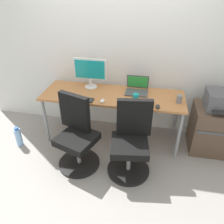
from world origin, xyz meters
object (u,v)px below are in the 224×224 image
at_px(printer, 221,101).
at_px(coffee_mug, 136,97).
at_px(office_chair_left, 77,135).
at_px(side_cabinet, 213,129).
at_px(open_laptop, 137,88).
at_px(desktop_monitor, 90,71).
at_px(water_bottle_on_floor, 19,137).
at_px(office_chair_right, 131,142).

xyz_separation_m(printer, coffee_mug, (-1.08, -0.11, -0.00)).
distance_m(office_chair_left, side_cabinet, 1.86).
height_order(side_cabinet, open_laptop, open_laptop).
bearing_deg(desktop_monitor, side_cabinet, -5.81).
height_order(desktop_monitor, coffee_mug, desktop_monitor).
height_order(office_chair_left, water_bottle_on_floor, office_chair_left).
bearing_deg(side_cabinet, water_bottle_on_floor, -170.62).
bearing_deg(open_laptop, office_chair_left, -131.94).
height_order(printer, water_bottle_on_floor, printer).
relative_size(office_chair_right, open_laptop, 3.03).
xyz_separation_m(office_chair_right, coffee_mug, (-0.01, 0.49, 0.36)).
relative_size(office_chair_right, desktop_monitor, 1.96).
distance_m(office_chair_left, office_chair_right, 0.68).
xyz_separation_m(side_cabinet, water_bottle_on_floor, (-2.72, -0.45, -0.18)).
distance_m(water_bottle_on_floor, coffee_mug, 1.79).
relative_size(office_chair_right, coffee_mug, 10.22).
bearing_deg(office_chair_right, water_bottle_on_floor, 174.88).
bearing_deg(office_chair_right, open_laptop, 91.12).
relative_size(office_chair_left, water_bottle_on_floor, 3.03).
bearing_deg(water_bottle_on_floor, desktop_monitor, 33.67).
bearing_deg(side_cabinet, office_chair_left, -161.21).
distance_m(desktop_monitor, coffee_mug, 0.78).
xyz_separation_m(office_chair_right, water_bottle_on_floor, (-1.64, 0.15, -0.28)).
bearing_deg(coffee_mug, side_cabinet, 5.79).
xyz_separation_m(office_chair_left, open_laptop, (0.67, 0.75, 0.37)).
height_order(office_chair_left, open_laptop, open_laptop).
bearing_deg(desktop_monitor, open_laptop, -2.81).
relative_size(desktop_monitor, open_laptop, 1.55).
relative_size(office_chair_right, water_bottle_on_floor, 3.03).
bearing_deg(printer, open_laptop, 172.29).
xyz_separation_m(water_bottle_on_floor, desktop_monitor, (0.95, 0.63, 0.84)).
relative_size(printer, desktop_monitor, 0.83).
xyz_separation_m(office_chair_left, water_bottle_on_floor, (-0.96, 0.15, -0.28)).
xyz_separation_m(side_cabinet, open_laptop, (-1.09, 0.15, 0.46)).
relative_size(office_chair_left, open_laptop, 3.03).
xyz_separation_m(open_laptop, coffee_mug, (0.01, -0.26, -0.01)).
relative_size(side_cabinet, coffee_mug, 7.19).
height_order(water_bottle_on_floor, coffee_mug, coffee_mug).
xyz_separation_m(office_chair_left, side_cabinet, (1.76, 0.60, -0.09)).
bearing_deg(office_chair_left, water_bottle_on_floor, 171.09).
bearing_deg(printer, office_chair_right, -151.06).
height_order(office_chair_right, open_laptop, open_laptop).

